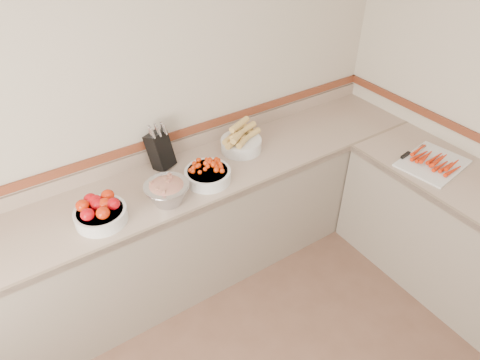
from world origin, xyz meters
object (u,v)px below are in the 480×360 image
tomato_bowl (100,212)px  cherry_tomato_bowl (208,173)px  knife_block (160,149)px  corn_bowl (241,141)px  rhubarb_bowl (167,191)px  cutting_board (433,162)px

tomato_bowl → cherry_tomato_bowl: cherry_tomato_bowl is taller
knife_block → cherry_tomato_bowl: bearing=-60.1°
corn_bowl → rhubarb_bowl: 0.75m
corn_bowl → cutting_board: corn_bowl is taller
corn_bowl → cutting_board: size_ratio=0.65×
tomato_bowl → corn_bowl: size_ratio=0.93×
cherry_tomato_bowl → tomato_bowl: bearing=179.5°
rhubarb_bowl → knife_block: bearing=70.5°
cherry_tomato_bowl → corn_bowl: (0.39, 0.19, 0.02)m
tomato_bowl → rhubarb_bowl: size_ratio=1.09×
cherry_tomato_bowl → rhubarb_bowl: 0.33m
cherry_tomato_bowl → corn_bowl: corn_bowl is taller
tomato_bowl → cutting_board: tomato_bowl is taller
corn_bowl → rhubarb_bowl: bearing=-161.1°
cherry_tomato_bowl → rhubarb_bowl: rhubarb_bowl is taller
corn_bowl → tomato_bowl: bearing=-170.7°
tomato_bowl → rhubarb_bowl: bearing=-8.5°
cherry_tomato_bowl → cutting_board: (1.42, -0.71, -0.04)m
rhubarb_bowl → cutting_board: bearing=-20.8°
knife_block → corn_bowl: knife_block is taller
rhubarb_bowl → cutting_board: (1.74, -0.66, -0.06)m
knife_block → tomato_bowl: bearing=-149.7°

